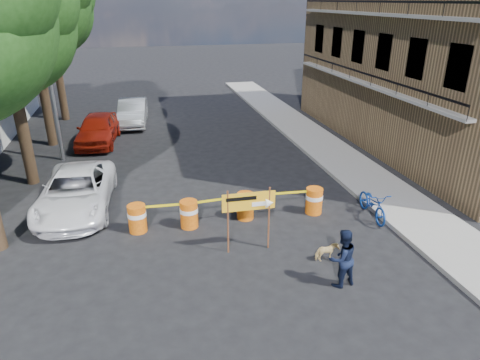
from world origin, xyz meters
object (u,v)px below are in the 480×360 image
barrel_mid_right (245,205)px  suv_white (76,191)px  sedan_red (98,129)px  barrel_far_left (137,218)px  detour_sign (256,205)px  sedan_silver (133,112)px  barrel_mid_left (189,213)px  pedestrian (342,258)px  barrel_far_right (314,200)px  bicycle (374,191)px  dog (327,252)px

barrel_mid_right → suv_white: bearing=160.0°
barrel_mid_right → sedan_red: bearing=118.5°
barrel_far_left → detour_sign: (3.29, -1.89, 0.96)m
sedan_silver → sedan_red: bearing=-113.2°
barrel_mid_left → pedestrian: pedestrian is taller
barrel_mid_left → barrel_mid_right: 1.89m
sedan_silver → barrel_far_left: bearing=-85.6°
barrel_far_right → bicycle: bicycle is taller
barrel_far_right → sedan_silver: (-5.83, 13.02, 0.24)m
sedan_red → barrel_far_right: bearing=-45.7°
barrel_mid_right → sedan_red: sedan_red is taller
barrel_far_right → sedan_silver: size_ratio=0.21×
bicycle → barrel_far_left: bearing=178.0°
bicycle → suv_white: (-9.60, 2.90, -0.26)m
barrel_mid_left → sedan_silver: size_ratio=0.21×
sedan_silver → pedestrian: bearing=-69.3°
barrel_far_left → barrel_far_right: size_ratio=1.00×
barrel_far_right → dog: size_ratio=1.41×
suv_white → barrel_mid_right: bearing=-16.3°
bicycle → suv_white: bicycle is taller
barrel_mid_left → suv_white: suv_white is taller
barrel_mid_left → sedan_red: 10.25m
detour_sign → sedan_silver: detour_sign is taller
pedestrian → detour_sign: bearing=-62.9°
bicycle → barrel_mid_right: bearing=172.0°
barrel_mid_left → dog: size_ratio=1.41×
barrel_far_right → sedan_red: sedan_red is taller
barrel_mid_right → pedestrian: bearing=-70.2°
barrel_mid_left → barrel_far_right: bearing=-0.4°
dog → sedan_silver: (-5.05, 15.83, 0.44)m
sedan_silver → dog: bearing=-67.9°
barrel_mid_left → barrel_far_right: same height
barrel_mid_right → barrel_far_right: 2.37m
suv_white → sedan_red: bearing=91.6°
barrel_mid_right → detour_sign: bearing=-95.6°
barrel_far_left → dog: 5.85m
pedestrian → bicycle: bearing=-141.3°
barrel_far_left → pedestrian: pedestrian is taller
barrel_far_left → suv_white: (-1.98, 2.03, 0.21)m
barrel_mid_left → bicycle: bearing=-7.3°
sedan_red → sedan_silver: size_ratio=1.02×
suv_white → sedan_silver: (2.00, 10.87, 0.03)m
barrel_far_right → bicycle: size_ratio=0.48×
barrel_far_left → barrel_mid_right: (3.49, 0.05, 0.00)m
barrel_mid_left → pedestrian: 5.16m
detour_sign → pedestrian: detour_sign is taller
sedan_red → sedan_silver: 3.73m
barrel_mid_left → pedestrian: size_ratio=0.57×
barrel_mid_right → barrel_far_right: bearing=-4.0°
detour_sign → sedan_red: bearing=114.9°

